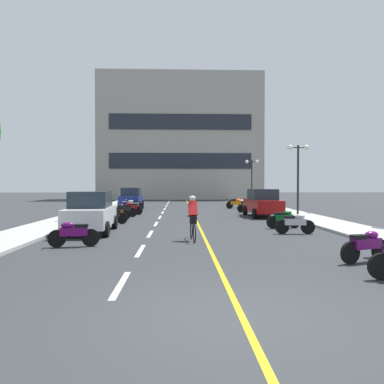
{
  "coord_description": "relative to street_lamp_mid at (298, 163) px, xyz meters",
  "views": [
    {
      "loc": [
        -0.76,
        -5.86,
        2.13
      ],
      "look_at": [
        0.14,
        19.82,
        1.59
      ],
      "focal_mm": 34.63,
      "sensor_mm": 36.0,
      "label": 1
    }
  ],
  "objects": [
    {
      "name": "ground_plane",
      "position": [
        -7.27,
        2.15,
        -3.58
      ],
      "size": [
        140.0,
        140.0,
        0.0
      ],
      "primitive_type": "plane",
      "color": "#2D3033"
    },
    {
      "name": "curb_left",
      "position": [
        -14.47,
        5.15,
        -3.52
      ],
      "size": [
        2.4,
        72.0,
        0.12
      ],
      "primitive_type": "cube",
      "color": "#A8A8A3",
      "rests_on": "ground"
    },
    {
      "name": "curb_right",
      "position": [
        -0.07,
        5.15,
        -3.52
      ],
      "size": [
        2.4,
        72.0,
        0.12
      ],
      "primitive_type": "cube",
      "color": "#A8A8A3",
      "rests_on": "ground"
    },
    {
      "name": "lane_dash_0",
      "position": [
        -9.27,
        -16.85,
        -3.57
      ],
      "size": [
        0.14,
        2.2,
        0.01
      ],
      "primitive_type": "cube",
      "color": "silver",
      "rests_on": "ground"
    },
    {
      "name": "lane_dash_1",
      "position": [
        -9.27,
        -12.85,
        -3.57
      ],
      "size": [
        0.14,
        2.2,
        0.01
      ],
      "primitive_type": "cube",
      "color": "silver",
      "rests_on": "ground"
    },
    {
      "name": "lane_dash_2",
      "position": [
        -9.27,
        -8.85,
        -3.57
      ],
      "size": [
        0.14,
        2.2,
        0.01
      ],
      "primitive_type": "cube",
      "color": "silver",
      "rests_on": "ground"
    },
    {
      "name": "lane_dash_3",
      "position": [
        -9.27,
        -4.85,
        -3.57
      ],
      "size": [
        0.14,
        2.2,
        0.01
      ],
      "primitive_type": "cube",
      "color": "silver",
      "rests_on": "ground"
    },
    {
      "name": "lane_dash_4",
      "position": [
        -9.27,
        -0.85,
        -3.57
      ],
      "size": [
        0.14,
        2.2,
        0.01
      ],
      "primitive_type": "cube",
      "color": "silver",
      "rests_on": "ground"
    },
    {
      "name": "lane_dash_5",
      "position": [
        -9.27,
        3.15,
        -3.57
      ],
      "size": [
        0.14,
        2.2,
        0.01
      ],
      "primitive_type": "cube",
      "color": "silver",
      "rests_on": "ground"
    },
    {
      "name": "lane_dash_6",
      "position": [
        -9.27,
        7.15,
        -3.57
      ],
      "size": [
        0.14,
        2.2,
        0.01
      ],
      "primitive_type": "cube",
      "color": "silver",
      "rests_on": "ground"
    },
    {
      "name": "lane_dash_7",
      "position": [
        -9.27,
        11.15,
        -3.57
      ],
      "size": [
        0.14,
        2.2,
        0.01
      ],
      "primitive_type": "cube",
      "color": "silver",
      "rests_on": "ground"
    },
    {
      "name": "lane_dash_8",
      "position": [
        -9.27,
        15.15,
        -3.57
      ],
      "size": [
        0.14,
        2.2,
        0.01
      ],
      "primitive_type": "cube",
      "color": "silver",
      "rests_on": "ground"
    },
    {
      "name": "lane_dash_9",
      "position": [
        -9.27,
        19.15,
        -3.57
      ],
      "size": [
        0.14,
        2.2,
        0.01
      ],
      "primitive_type": "cube",
      "color": "silver",
      "rests_on": "ground"
    },
    {
      "name": "lane_dash_10",
      "position": [
        -9.27,
        23.15,
        -3.57
      ],
      "size": [
        0.14,
        2.2,
        0.01
      ],
      "primitive_type": "cube",
      "color": "silver",
      "rests_on": "ground"
    },
    {
      "name": "lane_dash_11",
      "position": [
        -9.27,
        27.15,
        -3.57
      ],
      "size": [
        0.14,
        2.2,
        0.01
      ],
      "primitive_type": "cube",
      "color": "silver",
      "rests_on": "ground"
    },
    {
      "name": "centre_line_yellow",
      "position": [
        -7.02,
        5.15,
        -3.57
      ],
      "size": [
        0.12,
        66.0,
        0.01
      ],
      "primitive_type": "cube",
      "color": "gold",
      "rests_on": "ground"
    },
    {
      "name": "office_building",
      "position": [
        -7.83,
        29.59,
        5.33
      ],
      "size": [
        23.23,
        7.01,
        17.83
      ],
      "color": "#9E998E",
      "rests_on": "ground"
    },
    {
      "name": "street_lamp_mid",
      "position": [
        0.0,
        0.0,
        0.0
      ],
      "size": [
        1.46,
        0.36,
        4.67
      ],
      "color": "black",
      "rests_on": "curb_right"
    },
    {
      "name": "street_lamp_far",
      "position": [
        -0.09,
        15.41,
        -0.0
      ],
      "size": [
        1.46,
        0.36,
        4.67
      ],
      "color": "black",
      "rests_on": "curb_right"
    },
    {
      "name": "parked_car_near",
      "position": [
        -11.89,
        -8.39,
        -2.66
      ],
      "size": [
        2.09,
        4.28,
        1.82
      ],
      "color": "black",
      "rests_on": "ground"
    },
    {
      "name": "parked_car_mid",
      "position": [
        -2.56,
        -0.66,
        -2.66
      ],
      "size": [
        2.05,
        4.26,
        1.82
      ],
      "color": "black",
      "rests_on": "ground"
    },
    {
      "name": "parked_car_far",
      "position": [
        -12.27,
        8.21,
        -2.66
      ],
      "size": [
        1.93,
        4.21,
        1.82
      ],
      "color": "black",
      "rests_on": "ground"
    },
    {
      "name": "motorcycle_1",
      "position": [
        -2.94,
        -14.86,
        -3.11
      ],
      "size": [
        1.63,
        0.81,
        0.92
      ],
      "color": "black",
      "rests_on": "ground"
    },
    {
      "name": "motorcycle_2",
      "position": [
        -11.62,
        -12.06,
        -3.11
      ],
      "size": [
        1.69,
        0.6,
        0.92
      ],
      "color": "black",
      "rests_on": "ground"
    },
    {
      "name": "motorcycle_3",
      "position": [
        -3.06,
        -9.07,
        -3.11
      ],
      "size": [
        1.7,
        0.6,
        0.92
      ],
      "color": "black",
      "rests_on": "ground"
    },
    {
      "name": "motorcycle_4",
      "position": [
        -2.97,
        -7.05,
        -3.11
      ],
      "size": [
        1.7,
        0.6,
        0.92
      ],
      "color": "black",
      "rests_on": "ground"
    },
    {
      "name": "motorcycle_5",
      "position": [
        -11.66,
        -4.79,
        -3.11
      ],
      "size": [
        1.7,
        0.6,
        0.92
      ],
      "color": "black",
      "rests_on": "ground"
    },
    {
      "name": "motorcycle_6",
      "position": [
        -11.78,
        -2.82,
        -3.11
      ],
      "size": [
        1.69,
        0.6,
        0.92
      ],
      "color": "black",
      "rests_on": "ground"
    },
    {
      "name": "motorcycle_7",
      "position": [
        -11.62,
        -0.72,
        -3.11
      ],
      "size": [
        1.69,
        0.61,
        0.92
      ],
      "color": "black",
      "rests_on": "ground"
    },
    {
      "name": "motorcycle_8",
      "position": [
        -11.39,
        1.39,
        -3.11
      ],
      "size": [
        1.63,
        0.81,
        0.92
      ],
      "color": "black",
      "rests_on": "ground"
    },
    {
      "name": "motorcycle_9",
      "position": [
        -2.8,
        3.24,
        -3.11
      ],
      "size": [
        1.67,
        0.7,
        0.92
      ],
      "color": "black",
      "rests_on": "ground"
    },
    {
      "name": "motorcycle_10",
      "position": [
        -11.74,
        5.19,
        -3.11
      ],
      "size": [
        1.7,
        0.6,
        0.92
      ],
      "color": "black",
      "rests_on": "ground"
    },
    {
      "name": "motorcycle_11",
      "position": [
        -3.08,
        7.25,
        -3.11
      ],
      "size": [
        1.7,
        0.6,
        0.92
      ],
      "color": "black",
      "rests_on": "ground"
    },
    {
      "name": "motorcycle_12",
      "position": [
        -2.8,
        9.14,
        -3.11
      ],
      "size": [
        1.67,
        0.68,
        0.92
      ],
      "color": "black",
      "rests_on": "ground"
    },
    {
      "name": "cyclist_rider",
      "position": [
        -7.51,
        -10.72,
        -2.69
      ],
      "size": [
        0.42,
        1.77,
        1.71
      ],
      "color": "black",
      "rests_on": "ground"
    }
  ]
}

